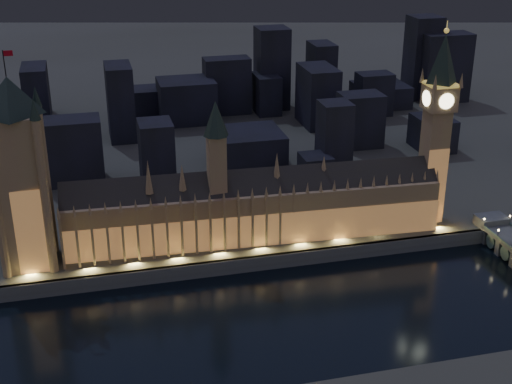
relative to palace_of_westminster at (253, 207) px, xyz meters
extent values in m
plane|color=black|center=(-5.09, -61.74, -26.37)|extent=(2000.00, 2000.00, 0.00)
cube|color=#3B4133|center=(-5.09, 458.26, -22.37)|extent=(2000.00, 960.00, 8.00)
cube|color=#49504A|center=(-5.09, -20.74, -22.37)|extent=(2000.00, 2.50, 8.00)
cube|color=#9B775B|center=(0.91, 0.26, -4.37)|extent=(200.73, 29.58, 28.00)
cube|color=#C07F43|center=(0.91, -9.99, -9.37)|extent=(200.00, 0.50, 18.00)
cube|color=#262720|center=(0.91, 0.26, 12.63)|extent=(200.55, 25.85, 16.26)
cube|color=#9B775B|center=(-19.09, 0.26, 25.63)|extent=(9.00, 9.00, 32.00)
cone|color=#1F312A|center=(-19.09, 0.26, 50.63)|extent=(13.00, 13.00, 18.00)
cube|color=#9B775B|center=(-99.09, -10.34, -4.37)|extent=(1.20, 1.20, 28.00)
cone|color=#9B775B|center=(-99.09, -9.74, 12.63)|extent=(2.00, 2.00, 6.00)
cube|color=#9B775B|center=(-91.69, -10.34, -4.37)|extent=(1.20, 1.20, 28.00)
cone|color=#9B775B|center=(-91.69, -9.74, 12.63)|extent=(2.00, 2.00, 6.00)
cube|color=#9B775B|center=(-84.28, -10.34, -4.37)|extent=(1.20, 1.20, 28.00)
cone|color=#9B775B|center=(-84.28, -9.74, 12.63)|extent=(2.00, 2.00, 6.00)
cube|color=#9B775B|center=(-76.87, -10.34, -4.37)|extent=(1.20, 1.20, 28.00)
cone|color=#9B775B|center=(-76.87, -9.74, 12.63)|extent=(2.00, 2.00, 6.00)
cube|color=#9B775B|center=(-69.46, -10.34, -4.37)|extent=(1.20, 1.20, 28.00)
cone|color=#9B775B|center=(-69.46, -9.74, 12.63)|extent=(2.00, 2.00, 6.00)
cube|color=#9B775B|center=(-62.06, -10.34, -4.37)|extent=(1.20, 1.20, 28.00)
cone|color=#9B775B|center=(-62.06, -9.74, 12.63)|extent=(2.00, 2.00, 6.00)
cube|color=#9B775B|center=(-54.65, -10.34, -4.37)|extent=(1.20, 1.20, 28.00)
cone|color=#9B775B|center=(-54.65, -9.74, 12.63)|extent=(2.00, 2.00, 6.00)
cube|color=#9B775B|center=(-47.24, -10.34, -4.37)|extent=(1.20, 1.20, 28.00)
cone|color=#9B775B|center=(-47.24, -9.74, 12.63)|extent=(2.00, 2.00, 6.00)
cube|color=#9B775B|center=(-39.83, -10.34, -4.37)|extent=(1.20, 1.20, 28.00)
cone|color=#9B775B|center=(-39.83, -9.74, 12.63)|extent=(2.00, 2.00, 6.00)
cube|color=#9B775B|center=(-32.43, -10.34, -4.37)|extent=(1.20, 1.20, 28.00)
cone|color=#9B775B|center=(-32.43, -9.74, 12.63)|extent=(2.00, 2.00, 6.00)
cube|color=#9B775B|center=(-25.02, -10.34, -4.37)|extent=(1.20, 1.20, 28.00)
cone|color=#9B775B|center=(-25.02, -9.74, 12.63)|extent=(2.00, 2.00, 6.00)
cube|color=#9B775B|center=(-17.61, -10.34, -4.37)|extent=(1.20, 1.20, 28.00)
cone|color=#9B775B|center=(-17.61, -9.74, 12.63)|extent=(2.00, 2.00, 6.00)
cube|color=#9B775B|center=(-10.20, -10.34, -4.37)|extent=(1.20, 1.20, 28.00)
cone|color=#9B775B|center=(-10.20, -9.74, 12.63)|extent=(2.00, 2.00, 6.00)
cube|color=#9B775B|center=(-2.80, -10.34, -4.37)|extent=(1.20, 1.20, 28.00)
cone|color=#9B775B|center=(-2.80, -9.74, 12.63)|extent=(2.00, 2.00, 6.00)
cube|color=#9B775B|center=(4.61, -10.34, -4.37)|extent=(1.20, 1.20, 28.00)
cone|color=#9B775B|center=(4.61, -9.74, 12.63)|extent=(2.00, 2.00, 6.00)
cube|color=#9B775B|center=(12.02, -10.34, -4.37)|extent=(1.20, 1.20, 28.00)
cone|color=#9B775B|center=(12.02, -9.74, 12.63)|extent=(2.00, 2.00, 6.00)
cube|color=#9B775B|center=(19.43, -10.34, -4.37)|extent=(1.20, 1.20, 28.00)
cone|color=#9B775B|center=(19.43, -9.74, 12.63)|extent=(2.00, 2.00, 6.00)
cube|color=#9B775B|center=(26.83, -10.34, -4.37)|extent=(1.20, 1.20, 28.00)
cone|color=#9B775B|center=(26.83, -9.74, 12.63)|extent=(2.00, 2.00, 6.00)
cube|color=#9B775B|center=(34.24, -10.34, -4.37)|extent=(1.20, 1.20, 28.00)
cone|color=#9B775B|center=(34.24, -9.74, 12.63)|extent=(2.00, 2.00, 6.00)
cube|color=#9B775B|center=(41.65, -10.34, -4.37)|extent=(1.20, 1.20, 28.00)
cone|color=#9B775B|center=(41.65, -9.74, 12.63)|extent=(2.00, 2.00, 6.00)
cube|color=#9B775B|center=(49.06, -10.34, -4.37)|extent=(1.20, 1.20, 28.00)
cone|color=#9B775B|center=(49.06, -9.74, 12.63)|extent=(2.00, 2.00, 6.00)
cube|color=#9B775B|center=(56.46, -10.34, -4.37)|extent=(1.20, 1.20, 28.00)
cone|color=#9B775B|center=(56.46, -9.74, 12.63)|extent=(2.00, 2.00, 6.00)
cube|color=#9B775B|center=(63.87, -10.34, -4.37)|extent=(1.20, 1.20, 28.00)
cone|color=#9B775B|center=(63.87, -9.74, 12.63)|extent=(2.00, 2.00, 6.00)
cube|color=#9B775B|center=(71.28, -10.34, -4.37)|extent=(1.20, 1.20, 28.00)
cone|color=#9B775B|center=(71.28, -9.74, 12.63)|extent=(2.00, 2.00, 6.00)
cube|color=#9B775B|center=(78.69, -10.34, -4.37)|extent=(1.20, 1.20, 28.00)
cone|color=#9B775B|center=(78.69, -9.74, 12.63)|extent=(2.00, 2.00, 6.00)
cube|color=#9B775B|center=(86.09, -10.34, -4.37)|extent=(1.20, 1.20, 28.00)
cone|color=#9B775B|center=(86.09, -9.74, 12.63)|extent=(2.00, 2.00, 6.00)
cube|color=#9B775B|center=(93.50, -10.34, -4.37)|extent=(1.20, 1.20, 28.00)
cone|color=#9B775B|center=(93.50, -9.74, 12.63)|extent=(2.00, 2.00, 6.00)
cube|color=#9B775B|center=(100.91, -10.34, -4.37)|extent=(1.20, 1.20, 28.00)
cone|color=#9B775B|center=(100.91, -9.74, 12.63)|extent=(2.00, 2.00, 6.00)
cone|color=#9B775B|center=(-54.09, 0.26, 22.63)|extent=(4.40, 4.40, 18.00)
cone|color=#9B775B|center=(-37.09, 0.26, 20.63)|extent=(4.40, 4.40, 14.00)
cone|color=#9B775B|center=(12.91, 0.26, 21.63)|extent=(4.40, 4.40, 16.00)
cone|color=#9B775B|center=(38.91, 0.26, 19.63)|extent=(4.40, 4.40, 12.00)
cube|color=#9B775B|center=(-115.09, 0.26, 20.60)|extent=(23.75, 23.75, 77.94)
cube|color=#C07F43|center=(-115.09, -10.94, 3.63)|extent=(22.00, 0.50, 44.00)
cone|color=#1F312A|center=(-115.09, 0.26, 68.57)|extent=(31.68, 31.68, 18.00)
cylinder|color=black|center=(-115.09, 0.26, 83.57)|extent=(0.50, 0.50, 12.00)
cube|color=#B50A19|center=(-112.89, 0.26, 88.07)|extent=(4.00, 0.15, 2.50)
cylinder|color=#9B775B|center=(-126.09, 11.26, 20.60)|extent=(4.40, 4.40, 77.94)
cylinder|color=#9B775B|center=(-104.09, -10.74, 20.60)|extent=(4.40, 4.40, 77.94)
cone|color=#1F312A|center=(-104.09, -10.74, 64.57)|extent=(5.20, 5.20, 10.00)
cylinder|color=#9B775B|center=(-104.09, 11.26, 20.60)|extent=(4.40, 4.40, 77.94)
cone|color=#1F312A|center=(-104.09, 11.26, 64.57)|extent=(5.20, 5.20, 10.00)
cube|color=#9B775B|center=(102.91, 0.26, 14.01)|extent=(12.10, 12.10, 64.76)
cube|color=#C07F43|center=(102.91, -5.94, 3.63)|extent=(12.00, 0.50, 44.00)
cube|color=#9B775B|center=(102.91, 0.26, 53.12)|extent=(15.00, 15.00, 13.46)
cube|color=#F2C64C|center=(102.91, 0.26, 60.44)|extent=(15.75, 15.75, 1.20)
cone|color=#1F312A|center=(102.91, 0.26, 74.04)|extent=(18.00, 18.00, 26.00)
sphere|color=#F2C64C|center=(102.91, 0.26, 88.54)|extent=(2.80, 2.80, 2.80)
cylinder|color=#F2C64C|center=(102.91, 0.26, 91.04)|extent=(0.40, 0.40, 5.00)
cylinder|color=#FFF2BF|center=(102.91, -7.49, 53.12)|extent=(8.40, 0.50, 8.40)
cylinder|color=#FFF2BF|center=(102.91, 8.01, 53.12)|extent=(8.40, 0.50, 8.40)
cylinder|color=#FFF2BF|center=(95.16, 0.26, 53.12)|extent=(0.50, 8.40, 8.40)
cylinder|color=#FFF2BF|center=(110.66, 0.26, 53.12)|extent=(0.50, 8.40, 8.40)
cone|color=#9B775B|center=(95.41, -7.24, 63.84)|extent=(2.60, 2.60, 8.00)
cone|color=#9B775B|center=(95.41, 7.76, 63.84)|extent=(2.60, 2.60, 8.00)
cone|color=#9B775B|center=(110.41, -7.24, 63.84)|extent=(2.60, 2.60, 8.00)
cone|color=#9B775B|center=(110.41, 7.76, 63.84)|extent=(2.60, 2.60, 8.00)
cube|color=#49504A|center=(133.62, -16.74, -17.62)|extent=(16.60, 12.00, 9.50)
cube|color=#49504A|center=(133.62, -36.03, -22.02)|extent=(14.94, 4.00, 9.50)
cylinder|color=black|center=(125.72, -36.03, -13.67)|extent=(0.30, 0.30, 4.40)
sphere|color=#FFD88C|center=(125.72, -36.03, -11.37)|extent=(1.00, 1.00, 1.00)
cube|color=#49504A|center=(133.62, -21.74, -22.02)|extent=(14.94, 4.00, 9.50)
cylinder|color=black|center=(125.72, -21.74, -13.67)|extent=(0.30, 0.30, 4.40)
sphere|color=#FFD88C|center=(125.72, -21.74, -11.37)|extent=(1.00, 1.00, 1.00)
cylinder|color=black|center=(141.52, -21.74, -13.67)|extent=(0.30, 0.30, 4.40)
sphere|color=#FFD88C|center=(141.52, -21.74, -11.37)|extent=(1.00, 1.00, 1.00)
cylinder|color=#345D4F|center=(133.62, -28.88, -21.67)|extent=(14.61, 8.00, 8.00)
cube|color=black|center=(58.13, 68.85, -9.38)|extent=(19.03, 19.80, 17.97)
cube|color=black|center=(226.82, 222.38, 11.44)|extent=(42.59, 22.95, 59.63)
cube|color=black|center=(74.18, 80.27, 5.88)|extent=(19.65, 20.18, 48.50)
cube|color=black|center=(66.76, 225.55, -2.24)|extent=(19.44, 30.73, 32.25)
cube|color=black|center=(34.53, 231.86, 4.90)|extent=(37.76, 19.44, 46.54)
cube|color=black|center=(-55.78, 187.81, 9.55)|extent=(18.99, 34.57, 55.84)
cube|color=black|center=(-40.06, 95.26, 1.42)|extent=(21.11, 25.14, 39.58)
cube|color=black|center=(-92.42, 106.93, 2.52)|extent=(38.19, 23.57, 41.79)
cube|color=black|center=(167.95, 221.23, -8.94)|extent=(43.78, 39.06, 18.85)
cube|color=black|center=(-118.76, 254.22, 3.34)|extent=(19.72, 40.72, 43.42)
cube|color=black|center=(-1.71, 218.04, -1.44)|extent=(44.53, 36.65, 33.86)
cube|color=black|center=(-30.35, 238.11, -6.44)|extent=(40.45, 27.15, 23.87)
cube|color=black|center=(97.66, 183.81, 4.87)|extent=(24.63, 41.01, 46.49)
cube|color=black|center=(24.92, 112.84, -7.18)|extent=(44.15, 42.43, 22.38)
cube|color=black|center=(111.34, 127.57, 1.12)|extent=(30.39, 22.61, 38.99)
cube|color=black|center=(151.40, 197.75, -0.87)|extent=(28.33, 19.81, 35.01)
cube|color=black|center=(160.10, 108.74, -6.63)|extent=(24.83, 31.49, 23.48)
cube|color=black|center=(119.36, 239.85, 8.16)|extent=(19.19, 29.53, 53.06)
cube|color=black|center=(74.89, 238.26, 15.79)|extent=(26.00, 26.00, 68.33)
cube|color=black|center=(213.03, 238.26, 17.71)|extent=(26.00, 26.00, 72.16)
camera|label=1|loc=(-81.86, -334.67, 156.45)|focal=50.00mm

